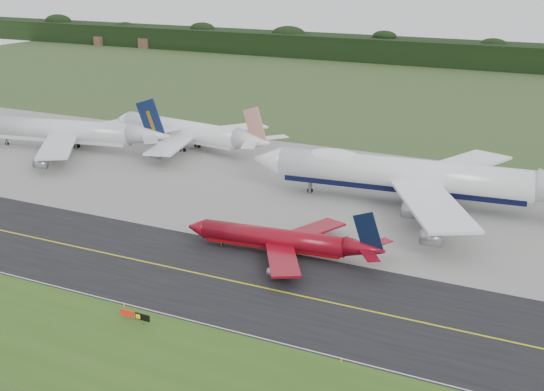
{
  "coord_description": "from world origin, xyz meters",
  "views": [
    {
      "loc": [
        67.16,
        -105.52,
        52.67
      ],
      "look_at": [
        0.93,
        22.0,
        7.03
      ],
      "focal_mm": 50.0,
      "sensor_mm": 36.0,
      "label": 1
    }
  ],
  "objects": [
    {
      "name": "taxiway_edge_line",
      "position": [
        0.0,
        -19.5,
        0.03
      ],
      "size": [
        400.0,
        0.25,
        0.0
      ],
      "primitive_type": "cube",
      "color": "silver",
      "rests_on": "taxiway"
    },
    {
      "name": "apron",
      "position": [
        0.0,
        51.0,
        0.01
      ],
      "size": [
        400.0,
        78.0,
        0.01
      ],
      "primitive_type": "cube",
      "color": "gray",
      "rests_on": "ground"
    },
    {
      "name": "jet_navy_gold",
      "position": [
        -79.78,
        52.93,
        5.33
      ],
      "size": [
        62.6,
        53.78,
        16.22
      ],
      "color": "silver",
      "rests_on": "ground"
    },
    {
      "name": "horizon_treeline",
      "position": [
        0.0,
        273.76,
        5.47
      ],
      "size": [
        700.0,
        25.0,
        12.0
      ],
      "color": "black",
      "rests_on": "ground"
    },
    {
      "name": "jet_ba_747",
      "position": [
        21.73,
        49.79,
        6.69
      ],
      "size": [
        78.2,
        64.44,
        19.65
      ],
      "color": "white",
      "rests_on": "ground"
    },
    {
      "name": "jet_star_tail",
      "position": [
        -50.16,
        69.47,
        5.04
      ],
      "size": [
        57.31,
        47.49,
        15.13
      ],
      "color": "white",
      "rests_on": "ground"
    },
    {
      "name": "edge_marker_right",
      "position": [
        33.58,
        -20.5,
        0.25
      ],
      "size": [
        0.16,
        0.16,
        0.5
      ],
      "primitive_type": "cylinder",
      "color": "yellow",
      "rests_on": "ground"
    },
    {
      "name": "grass_verge",
      "position": [
        0.0,
        -35.0,
        0.01
      ],
      "size": [
        400.0,
        30.0,
        0.01
      ],
      "primitive_type": "cube",
      "color": "#305A1A",
      "rests_on": "ground"
    },
    {
      "name": "taxiway_sign",
      "position": [
        1.64,
        -24.0,
        1.26
      ],
      "size": [
        5.35,
        0.23,
        1.78
      ],
      "color": "slate",
      "rests_on": "ground"
    },
    {
      "name": "taxiway_centreline",
      "position": [
        0.0,
        -4.0,
        0.03
      ],
      "size": [
        400.0,
        0.4,
        0.0
      ],
      "primitive_type": "cube",
      "color": "#D2C813",
      "rests_on": "taxiway"
    },
    {
      "name": "taxiway",
      "position": [
        0.0,
        -4.0,
        0.01
      ],
      "size": [
        400.0,
        32.0,
        0.02
      ],
      "primitive_type": "cube",
      "color": "black",
      "rests_on": "ground"
    },
    {
      "name": "jet_red_737",
      "position": [
        9.28,
        10.6,
        2.87
      ],
      "size": [
        38.44,
        31.16,
        10.38
      ],
      "color": "maroon",
      "rests_on": "ground"
    },
    {
      "name": "edge_marker_center",
      "position": [
        -3.18,
        -20.5,
        0.25
      ],
      "size": [
        0.16,
        0.16,
        0.5
      ],
      "primitive_type": "cylinder",
      "color": "yellow",
      "rests_on": "ground"
    },
    {
      "name": "ground",
      "position": [
        0.0,
        0.0,
        0.0
      ],
      "size": [
        600.0,
        600.0,
        0.0
      ],
      "primitive_type": "plane",
      "color": "#365025",
      "rests_on": "ground"
    }
  ]
}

